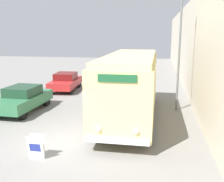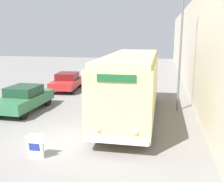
{
  "view_description": "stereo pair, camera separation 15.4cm",
  "coord_description": "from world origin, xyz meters",
  "px_view_note": "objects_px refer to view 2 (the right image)",
  "views": [
    {
      "loc": [
        3.97,
        -9.73,
        4.55
      ],
      "look_at": [
        1.94,
        1.71,
        2.0
      ],
      "focal_mm": 42.0,
      "sensor_mm": 36.0,
      "label": 1
    },
    {
      "loc": [
        4.12,
        -9.7,
        4.55
      ],
      "look_at": [
        1.94,
        1.71,
        2.0
      ],
      "focal_mm": 42.0,
      "sensor_mm": 36.0,
      "label": 2
    }
  ],
  "objects_px": {
    "streetlamp": "(181,31)",
    "sign_board": "(36,147)",
    "vintage_bus": "(131,83)",
    "parked_car_near": "(24,98)",
    "parked_car_mid": "(67,81)"
  },
  "relations": [
    {
      "from": "vintage_bus",
      "to": "sign_board",
      "type": "xyz_separation_m",
      "value": [
        -2.9,
        -5.37,
        -1.51
      ]
    },
    {
      "from": "parked_car_mid",
      "to": "streetlamp",
      "type": "bearing_deg",
      "value": -30.65
    },
    {
      "from": "sign_board",
      "to": "parked_car_near",
      "type": "xyz_separation_m",
      "value": [
        -3.56,
        5.59,
        0.34
      ]
    },
    {
      "from": "sign_board",
      "to": "streetlamp",
      "type": "xyz_separation_m",
      "value": [
        5.5,
        7.39,
        4.26
      ]
    },
    {
      "from": "streetlamp",
      "to": "parked_car_mid",
      "type": "xyz_separation_m",
      "value": [
        -8.61,
        4.35,
        -3.97
      ]
    },
    {
      "from": "vintage_bus",
      "to": "streetlamp",
      "type": "xyz_separation_m",
      "value": [
        2.6,
        2.02,
        2.75
      ]
    },
    {
      "from": "sign_board",
      "to": "parked_car_near",
      "type": "relative_size",
      "value": 0.21
    },
    {
      "from": "vintage_bus",
      "to": "sign_board",
      "type": "bearing_deg",
      "value": -118.4
    },
    {
      "from": "vintage_bus",
      "to": "parked_car_near",
      "type": "bearing_deg",
      "value": 178.08
    },
    {
      "from": "streetlamp",
      "to": "sign_board",
      "type": "bearing_deg",
      "value": -126.69
    },
    {
      "from": "vintage_bus",
      "to": "parked_car_mid",
      "type": "xyz_separation_m",
      "value": [
        -6.01,
        6.37,
        -1.22
      ]
    },
    {
      "from": "parked_car_near",
      "to": "parked_car_mid",
      "type": "distance_m",
      "value": 6.17
    },
    {
      "from": "streetlamp",
      "to": "parked_car_mid",
      "type": "height_order",
      "value": "streetlamp"
    },
    {
      "from": "sign_board",
      "to": "streetlamp",
      "type": "distance_m",
      "value": 10.15
    },
    {
      "from": "sign_board",
      "to": "parked_car_near",
      "type": "distance_m",
      "value": 6.63
    }
  ]
}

